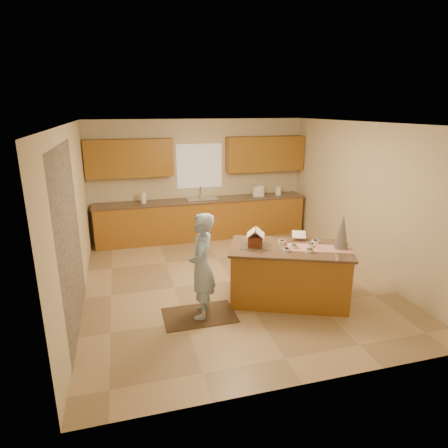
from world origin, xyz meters
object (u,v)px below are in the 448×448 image
Objects in this scene: tinsel_tree at (342,232)px; gingerbread_house at (255,239)px; island_base at (289,275)px; boy at (202,266)px.

tinsel_tree is 1.30m from gingerbread_house.
boy reaches higher than island_base.
tinsel_tree is at bearing 105.57° from boy.
island_base is 4.96× the size of gingerbread_house.
gingerbread_house reaches higher than island_base.
tinsel_tree is 0.35× the size of boy.
island_base is 1.45m from boy.
island_base is at bearing 113.57° from boy.
tinsel_tree reaches higher than gingerbread_house.
island_base is at bearing -17.24° from gingerbread_house.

